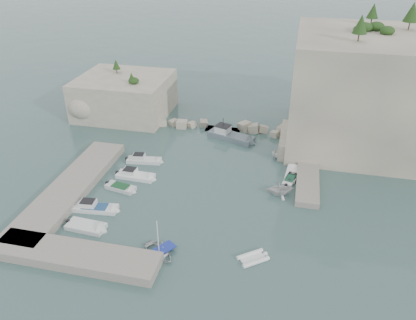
% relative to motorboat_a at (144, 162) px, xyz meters
% --- Properties ---
extents(ground, '(400.00, 400.00, 0.00)m').
position_rel_motorboat_a_xyz_m(ground, '(10.30, -8.42, 0.00)').
color(ground, '#3F5F5C').
rests_on(ground, ground).
extents(cliff_east, '(26.00, 22.00, 17.00)m').
position_rel_motorboat_a_xyz_m(cliff_east, '(33.30, 14.58, 8.50)').
color(cliff_east, beige).
rests_on(cliff_east, ground).
extents(cliff_terrace, '(8.00, 10.00, 2.50)m').
position_rel_motorboat_a_xyz_m(cliff_terrace, '(23.30, 9.58, 1.25)').
color(cliff_terrace, beige).
rests_on(cliff_terrace, ground).
extents(outcrop_west, '(16.00, 14.00, 7.00)m').
position_rel_motorboat_a_xyz_m(outcrop_west, '(-9.70, 16.58, 3.50)').
color(outcrop_west, beige).
rests_on(outcrop_west, ground).
extents(quay_west, '(5.00, 24.00, 1.10)m').
position_rel_motorboat_a_xyz_m(quay_west, '(-6.70, -9.42, 0.55)').
color(quay_west, '#9E9689').
rests_on(quay_west, ground).
extents(quay_south, '(18.00, 4.00, 1.10)m').
position_rel_motorboat_a_xyz_m(quay_south, '(0.30, -20.92, 0.55)').
color(quay_south, '#9E9689').
rests_on(quay_south, ground).
extents(ledge_east, '(3.00, 16.00, 0.80)m').
position_rel_motorboat_a_xyz_m(ledge_east, '(23.80, 1.58, 0.40)').
color(ledge_east, '#9E9689').
rests_on(ledge_east, ground).
extents(breakwater, '(28.00, 3.00, 1.40)m').
position_rel_motorboat_a_xyz_m(breakwater, '(9.30, 13.58, 0.70)').
color(breakwater, beige).
rests_on(breakwater, ground).
extents(motorboat_a, '(5.74, 2.33, 1.40)m').
position_rel_motorboat_a_xyz_m(motorboat_a, '(0.00, 0.00, 0.00)').
color(motorboat_a, silver).
rests_on(motorboat_a, ground).
extents(motorboat_b, '(5.90, 2.09, 1.40)m').
position_rel_motorboat_a_xyz_m(motorboat_b, '(0.38, -4.39, 0.00)').
color(motorboat_b, white).
rests_on(motorboat_b, ground).
extents(motorboat_c, '(4.72, 2.48, 0.70)m').
position_rel_motorboat_a_xyz_m(motorboat_c, '(-0.48, -7.55, 0.00)').
color(motorboat_c, silver).
rests_on(motorboat_c, ground).
extents(motorboat_d, '(6.26, 2.42, 1.40)m').
position_rel_motorboat_a_xyz_m(motorboat_d, '(-1.70, -12.52, 0.00)').
color(motorboat_d, white).
rests_on(motorboat_d, ground).
extents(motorboat_e, '(5.11, 2.35, 0.70)m').
position_rel_motorboat_a_xyz_m(motorboat_e, '(-1.13, -16.01, 0.00)').
color(motorboat_e, silver).
rests_on(motorboat_e, ground).
extents(rowboat, '(5.06, 4.76, 0.85)m').
position_rel_motorboat_a_xyz_m(rowboat, '(8.56, -18.30, 0.00)').
color(rowboat, silver).
rests_on(rowboat, ground).
extents(inflatable_dinghy, '(3.69, 3.35, 0.44)m').
position_rel_motorboat_a_xyz_m(inflatable_dinghy, '(18.39, -16.80, 0.00)').
color(inflatable_dinghy, white).
rests_on(inflatable_dinghy, ground).
extents(tender_east_a, '(4.33, 3.99, 1.90)m').
position_rel_motorboat_a_xyz_m(tender_east_a, '(20.24, -3.97, 0.00)').
color(tender_east_a, silver).
rests_on(tender_east_a, ground).
extents(tender_east_b, '(2.23, 4.04, 0.70)m').
position_rel_motorboat_a_xyz_m(tender_east_b, '(21.45, -0.68, 0.00)').
color(tender_east_b, silver).
rests_on(tender_east_b, ground).
extents(tender_east_c, '(1.99, 4.92, 0.70)m').
position_rel_motorboat_a_xyz_m(tender_east_c, '(21.59, 1.12, 0.00)').
color(tender_east_c, white).
rests_on(tender_east_c, ground).
extents(tender_east_d, '(4.12, 2.29, 1.50)m').
position_rel_motorboat_a_xyz_m(tender_east_d, '(20.26, 5.82, 0.00)').
color(tender_east_d, white).
rests_on(tender_east_d, ground).
extents(work_boat, '(8.80, 5.08, 2.20)m').
position_rel_motorboat_a_xyz_m(work_boat, '(11.29, 10.37, 0.00)').
color(work_boat, slate).
rests_on(work_boat, ground).
extents(rowboat_mast, '(0.10, 0.10, 4.20)m').
position_rel_motorboat_a_xyz_m(rowboat_mast, '(8.56, -18.30, 2.53)').
color(rowboat_mast, white).
rests_on(rowboat_mast, rowboat).
extents(vegetation, '(53.48, 13.88, 13.40)m').
position_rel_motorboat_a_xyz_m(vegetation, '(28.13, 15.98, 17.93)').
color(vegetation, '#1E4219').
rests_on(vegetation, ground).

